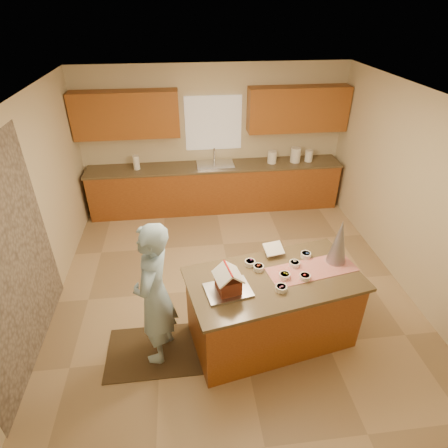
{
  "coord_description": "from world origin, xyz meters",
  "views": [
    {
      "loc": [
        -0.61,
        -4.07,
        3.68
      ],
      "look_at": [
        -0.1,
        0.2,
        1.0
      ],
      "focal_mm": 29.56,
      "sensor_mm": 36.0,
      "label": 1
    }
  ],
  "objects_px": {
    "island_base": "(272,310)",
    "gingerbread_house": "(228,282)",
    "tinsel_tree": "(339,242)",
    "boy": "(155,295)"
  },
  "relations": [
    {
      "from": "island_base",
      "to": "tinsel_tree",
      "type": "relative_size",
      "value": 3.27
    },
    {
      "from": "island_base",
      "to": "gingerbread_house",
      "type": "xyz_separation_m",
      "value": [
        -0.55,
        -0.16,
        0.64
      ]
    },
    {
      "from": "island_base",
      "to": "boy",
      "type": "xyz_separation_m",
      "value": [
        -1.35,
        -0.07,
        0.44
      ]
    },
    {
      "from": "tinsel_tree",
      "to": "boy",
      "type": "bearing_deg",
      "value": -172.62
    },
    {
      "from": "tinsel_tree",
      "to": "boy",
      "type": "relative_size",
      "value": 0.32
    },
    {
      "from": "island_base",
      "to": "boy",
      "type": "height_order",
      "value": "boy"
    },
    {
      "from": "island_base",
      "to": "boy",
      "type": "relative_size",
      "value": 1.06
    },
    {
      "from": "island_base",
      "to": "gingerbread_house",
      "type": "relative_size",
      "value": 5.5
    },
    {
      "from": "island_base",
      "to": "tinsel_tree",
      "type": "distance_m",
      "value": 1.14
    },
    {
      "from": "boy",
      "to": "island_base",
      "type": "bearing_deg",
      "value": 107.74
    }
  ]
}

